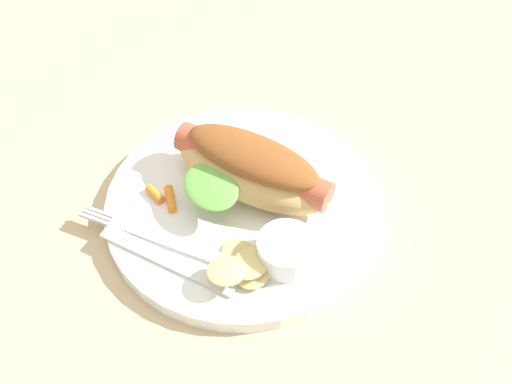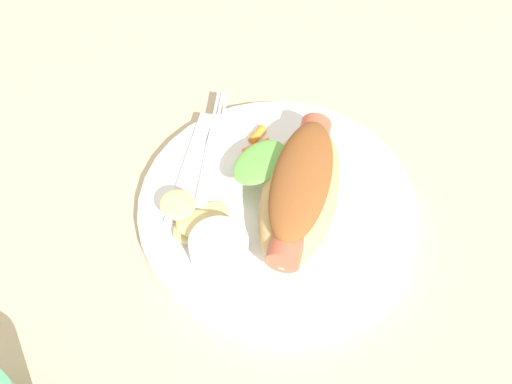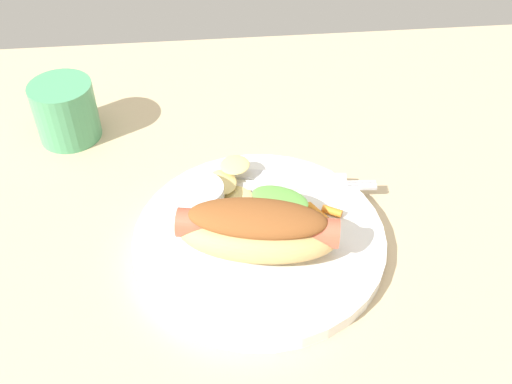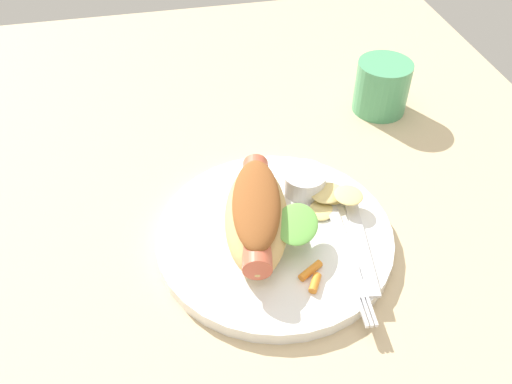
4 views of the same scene
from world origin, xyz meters
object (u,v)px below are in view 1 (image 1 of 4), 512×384
(chips_pile, at_px, (243,265))
(carrot_garnish, at_px, (163,197))
(hot_dog, at_px, (252,167))
(fork, at_px, (164,240))
(plate, at_px, (242,206))
(knife, at_px, (167,260))
(sauce_ramekin, at_px, (286,251))

(chips_pile, distance_m, carrot_garnish, 0.11)
(hot_dog, xyz_separation_m, carrot_garnish, (0.07, 0.04, -0.02))
(hot_dog, relative_size, fork, 1.01)
(plate, relative_size, knife, 1.92)
(hot_dog, bearing_deg, carrot_garnish, 40.14)
(fork, relative_size, knife, 1.23)
(hot_dog, bearing_deg, plate, 91.10)
(chips_pile, bearing_deg, hot_dog, -75.28)
(hot_dog, height_order, fork, hot_dog)
(carrot_garnish, bearing_deg, chips_pile, 152.31)
(fork, xyz_separation_m, knife, (-0.01, 0.02, -0.00))
(plate, relative_size, carrot_garnish, 6.80)
(knife, height_order, chips_pile, chips_pile)
(fork, height_order, carrot_garnish, carrot_garnish)
(sauce_ramekin, xyz_separation_m, fork, (0.11, 0.02, -0.01))
(hot_dog, relative_size, carrot_garnish, 4.41)
(sauce_ramekin, relative_size, knife, 0.38)
(plate, height_order, chips_pile, chips_pile)
(sauce_ramekin, relative_size, carrot_garnish, 1.34)
(hot_dog, xyz_separation_m, fork, (0.05, 0.09, -0.03))
(hot_dog, bearing_deg, knife, 78.89)
(hot_dog, relative_size, knife, 1.25)
(plate, distance_m, knife, 0.09)
(plate, xyz_separation_m, chips_pile, (-0.03, 0.07, 0.02))
(sauce_ramekin, distance_m, chips_pile, 0.04)
(plate, relative_size, sauce_ramekin, 5.06)
(sauce_ramekin, bearing_deg, plate, -40.37)
(chips_pile, bearing_deg, fork, -5.39)
(hot_dog, distance_m, fork, 0.11)
(plate, distance_m, sauce_ramekin, 0.08)
(fork, xyz_separation_m, chips_pile, (-0.08, 0.01, 0.01))
(plate, distance_m, fork, 0.08)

